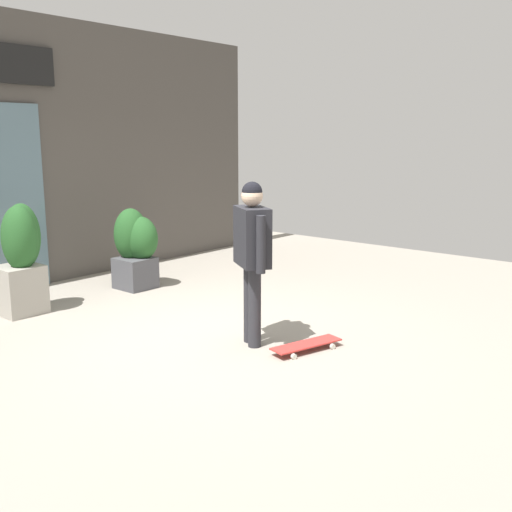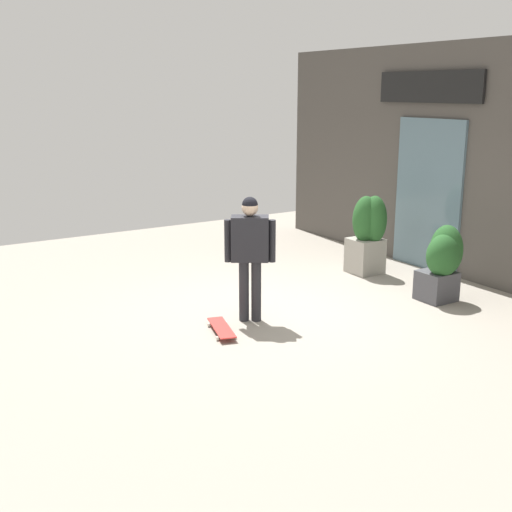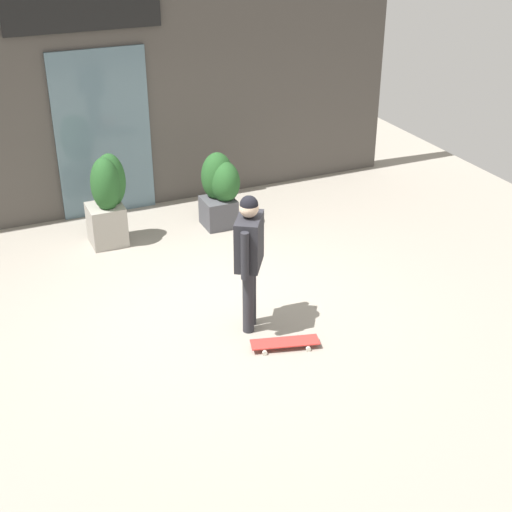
% 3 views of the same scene
% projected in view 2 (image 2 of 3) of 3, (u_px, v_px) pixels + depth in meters
% --- Properties ---
extents(ground_plane, '(12.00, 12.00, 0.00)m').
position_uv_depth(ground_plane, '(276.00, 310.00, 8.92)').
color(ground_plane, gray).
extents(building_facade, '(8.62, 0.31, 3.69)m').
position_uv_depth(building_facade, '(460.00, 162.00, 10.27)').
color(building_facade, '#4C4742').
rests_on(building_facade, ground_plane).
extents(skateboarder, '(0.48, 0.57, 1.65)m').
position_uv_depth(skateboarder, '(250.00, 246.00, 8.28)').
color(skateboarder, '#28282D').
rests_on(skateboarder, ground_plane).
extents(skateboard, '(0.79, 0.40, 0.08)m').
position_uv_depth(skateboard, '(221.00, 328.00, 8.08)').
color(skateboard, red).
rests_on(skateboard, ground_plane).
extents(planter_box_left, '(0.58, 0.52, 1.30)m').
position_uv_depth(planter_box_left, '(368.00, 232.00, 10.55)').
color(planter_box_left, gray).
rests_on(planter_box_left, ground_plane).
extents(planter_box_right, '(0.55, 0.61, 1.10)m').
position_uv_depth(planter_box_right, '(443.00, 261.00, 9.19)').
color(planter_box_right, '#47474C').
rests_on(planter_box_right, ground_plane).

